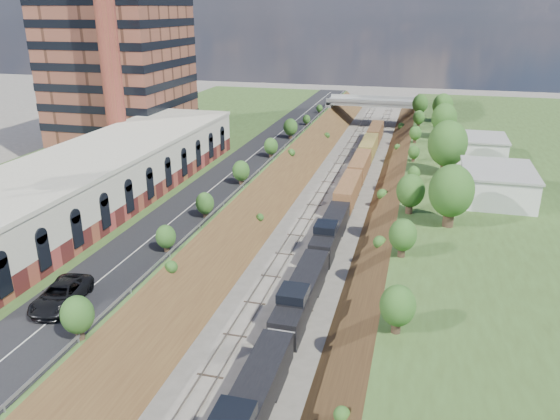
{
  "coord_description": "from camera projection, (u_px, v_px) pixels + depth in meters",
  "views": [
    {
      "loc": [
        13.1,
        -23.68,
        29.54
      ],
      "look_at": [
        -3.14,
        37.61,
        6.0
      ],
      "focal_mm": 35.0,
      "sensor_mm": 36.0,
      "label": 1
    }
  ],
  "objects": [
    {
      "name": "platform_left",
      "position": [
        149.0,
        171.0,
        96.31
      ],
      "size": [
        44.0,
        180.0,
        5.0
      ],
      "primitive_type": "cube",
      "color": "#384F20",
      "rests_on": "ground"
    },
    {
      "name": "platform_right",
      "position": [
        555.0,
        203.0,
        80.46
      ],
      "size": [
        44.0,
        180.0,
        5.0
      ],
      "primitive_type": "cube",
      "color": "#384F20",
      "rests_on": "ground"
    },
    {
      "name": "embankment_left",
      "position": [
        269.0,
        195.0,
        91.9
      ],
      "size": [
        10.0,
        180.0,
        10.0
      ],
      "primitive_type": "cube",
      "rotation": [
        0.0,
        0.79,
        0.0
      ],
      "color": "brown",
      "rests_on": "ground"
    },
    {
      "name": "embankment_right",
      "position": [
        402.0,
        206.0,
        86.61
      ],
      "size": [
        10.0,
        180.0,
        10.0
      ],
      "primitive_type": "cube",
      "rotation": [
        0.0,
        0.79,
        0.0
      ],
      "color": "brown",
      "rests_on": "ground"
    },
    {
      "name": "rail_left_track",
      "position": [
        318.0,
        198.0,
        89.85
      ],
      "size": [
        1.58,
        180.0,
        0.18
      ],
      "primitive_type": "cube",
      "color": "gray",
      "rests_on": "ground"
    },
    {
      "name": "rail_right_track",
      "position": [
        349.0,
        201.0,
        88.6
      ],
      "size": [
        1.58,
        180.0,
        0.18
      ],
      "primitive_type": "cube",
      "color": "gray",
      "rests_on": "ground"
    },
    {
      "name": "road",
      "position": [
        243.0,
        164.0,
        91.22
      ],
      "size": [
        8.0,
        180.0,
        0.1
      ],
      "primitive_type": "cube",
      "color": "black",
      "rests_on": "platform_left"
    },
    {
      "name": "guardrail",
      "position": [
        266.0,
        163.0,
        89.88
      ],
      "size": [
        0.1,
        171.0,
        0.7
      ],
      "color": "#99999E",
      "rests_on": "platform_left"
    },
    {
      "name": "commercial_building",
      "position": [
        102.0,
        175.0,
        73.08
      ],
      "size": [
        14.3,
        62.3,
        7.0
      ],
      "color": "maroon",
      "rests_on": "platform_left"
    },
    {
      "name": "smokestack",
      "position": [
        108.0,
        39.0,
        85.57
      ],
      "size": [
        3.2,
        3.2,
        40.0
      ],
      "primitive_type": "cylinder",
      "color": "maroon",
      "rests_on": "platform_left"
    },
    {
      "name": "overpass",
      "position": [
        373.0,
        107.0,
        143.73
      ],
      "size": [
        24.5,
        8.3,
        7.4
      ],
      "color": "gray",
      "rests_on": "ground"
    },
    {
      "name": "white_building_near",
      "position": [
        497.0,
        185.0,
        73.93
      ],
      "size": [
        9.0,
        12.0,
        4.0
      ],
      "primitive_type": "cube",
      "color": "silver",
      "rests_on": "platform_right"
    },
    {
      "name": "white_building_far",
      "position": [
        480.0,
        148.0,
        94.05
      ],
      "size": [
        8.0,
        10.0,
        3.6
      ],
      "primitive_type": "cube",
      "color": "silver",
      "rests_on": "platform_right"
    },
    {
      "name": "tree_right_large",
      "position": [
        451.0,
        191.0,
        63.78
      ],
      "size": [
        5.25,
        5.25,
        7.61
      ],
      "color": "#473323",
      "rests_on": "platform_right"
    },
    {
      "name": "tree_left_crest",
      "position": [
        149.0,
        253.0,
        53.39
      ],
      "size": [
        2.45,
        2.45,
        3.55
      ],
      "color": "#473323",
      "rests_on": "platform_left"
    },
    {
      "name": "freight_train",
      "position": [
        347.0,
        194.0,
        84.61
      ],
      "size": [
        2.72,
        110.52,
        4.55
      ],
      "color": "black",
      "rests_on": "ground"
    },
    {
      "name": "suv",
      "position": [
        61.0,
        295.0,
        47.47
      ],
      "size": [
        4.19,
        7.42,
        1.96
      ],
      "primitive_type": "imported",
      "rotation": [
        0.0,
        0.0,
        0.14
      ],
      "color": "black",
      "rests_on": "road"
    }
  ]
}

